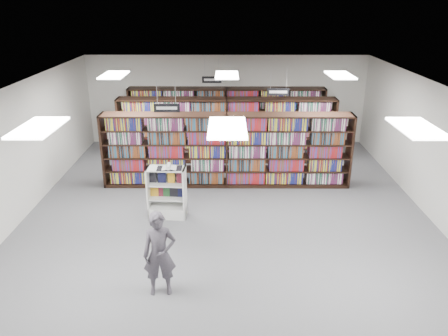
{
  "coord_description": "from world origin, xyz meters",
  "views": [
    {
      "loc": [
        -0.02,
        -9.66,
        5.09
      ],
      "look_at": [
        -0.07,
        0.5,
        1.1
      ],
      "focal_mm": 35.0,
      "sensor_mm": 36.0,
      "label": 1
    }
  ],
  "objects_px": {
    "shopper": "(160,254)",
    "endcap_display": "(168,199)",
    "bookshelf_row_near": "(227,150)",
    "open_book": "(169,167)"
  },
  "relations": [
    {
      "from": "endcap_display",
      "to": "open_book",
      "type": "distance_m",
      "value": 0.88
    },
    {
      "from": "bookshelf_row_near",
      "to": "endcap_display",
      "type": "relative_size",
      "value": 5.42
    },
    {
      "from": "endcap_display",
      "to": "shopper",
      "type": "relative_size",
      "value": 0.79
    },
    {
      "from": "endcap_display",
      "to": "open_book",
      "type": "height_order",
      "value": "open_book"
    },
    {
      "from": "endcap_display",
      "to": "shopper",
      "type": "bearing_deg",
      "value": -81.46
    },
    {
      "from": "bookshelf_row_near",
      "to": "open_book",
      "type": "relative_size",
      "value": 11.64
    },
    {
      "from": "shopper",
      "to": "bookshelf_row_near",
      "type": "bearing_deg",
      "value": 68.84
    },
    {
      "from": "bookshelf_row_near",
      "to": "open_book",
      "type": "xyz_separation_m",
      "value": [
        -1.37,
        -2.03,
        0.27
      ]
    },
    {
      "from": "shopper",
      "to": "endcap_display",
      "type": "bearing_deg",
      "value": 87.21
    },
    {
      "from": "bookshelf_row_near",
      "to": "shopper",
      "type": "bearing_deg",
      "value": -103.6
    }
  ]
}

